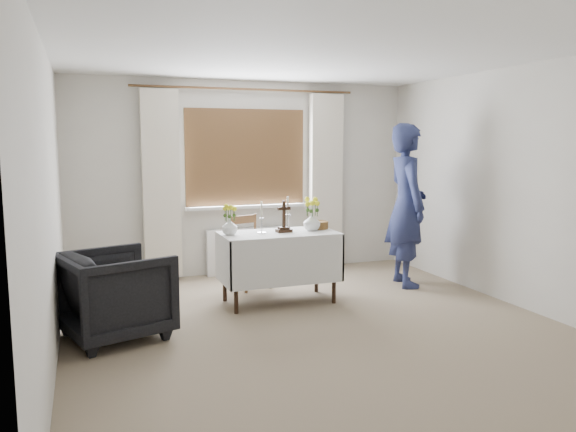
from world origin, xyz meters
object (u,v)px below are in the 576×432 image
Objects in this scene: person at (407,205)px; wooden_cross at (284,216)px; altar_table at (279,268)px; armchair at (116,294)px; wooden_chair at (251,252)px; flower_vase_left at (230,227)px; flower_vase_right at (312,222)px.

person reaches higher than wooden_cross.
armchair is (-1.71, -0.55, 0.01)m from altar_table.
wooden_cross is (0.06, 0.01, 0.55)m from altar_table.
armchair is at bearing 112.77° from person.
armchair is 3.52m from person.
wooden_cross is at bearing -90.77° from wooden_chair.
armchair reaches higher than altar_table.
flower_vase_right is at bearing -2.10° from flower_vase_left.
altar_table is 1.79m from armchair.
wooden_chair is 0.44× the size of person.
altar_table is 0.55m from wooden_cross.
altar_table is 6.49× the size of flower_vase_right.
wooden_cross reaches higher than flower_vase_left.
flower_vase_right is at bearing -69.33° from wooden_chair.
altar_table is 1.45× the size of wooden_chair.
armchair is (-1.59, -1.23, -0.04)m from wooden_chair.
wooden_chair is at bearing 85.00° from person.
wooden_cross is 1.97× the size of flower_vase_left.
wooden_chair is 0.95m from flower_vase_right.
wooden_chair reaches higher than armchair.
wooden_chair is 2.52× the size of wooden_cross.
armchair is 1.93m from wooden_cross.
person is at bearing -95.68° from armchair.
flower_vase_left is at bearing 177.90° from flower_vase_right.
wooden_chair is 1.94m from person.
flower_vase_left is (-2.21, -0.15, -0.12)m from person.
flower_vase_right reaches higher than flower_vase_left.
altar_table is at bearing -95.67° from wooden_chair.
flower_vase_left reaches higher than altar_table.
flower_vase_left is (1.18, 0.58, 0.46)m from armchair.
wooden_cross is (1.77, 0.56, 0.54)m from armchair.
armchair is 4.97× the size of flower_vase_left.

